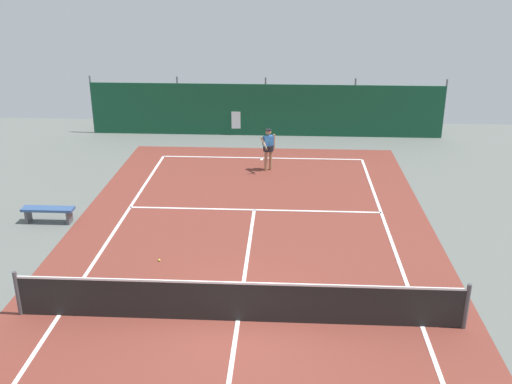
{
  "coord_description": "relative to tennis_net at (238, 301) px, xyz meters",
  "views": [
    {
      "loc": [
        1.03,
        -11.31,
        7.55
      ],
      "look_at": [
        0.09,
        5.73,
        0.9
      ],
      "focal_mm": 41.42,
      "sensor_mm": 36.0,
      "label": 1
    }
  ],
  "objects": [
    {
      "name": "ground_plane",
      "position": [
        0.0,
        0.0,
        -0.51
      ],
      "size": [
        36.0,
        36.0,
        0.0
      ],
      "primitive_type": "plane",
      "color": "slate"
    },
    {
      "name": "back_fence",
      "position": [
        -0.0,
        15.86,
        0.16
      ],
      "size": [
        16.3,
        0.98,
        2.7
      ],
      "color": "#14472D",
      "rests_on": "ground"
    },
    {
      "name": "parked_car",
      "position": [
        -0.85,
        17.47,
        0.33
      ],
      "size": [
        2.29,
        4.34,
        1.68
      ],
      "rotation": [
        0.0,
        0.0,
        3.23
      ],
      "color": "silver",
      "rests_on": "ground"
    },
    {
      "name": "courtside_bench",
      "position": [
        -6.31,
        5.08,
        -0.14
      ],
      "size": [
        1.6,
        0.4,
        0.49
      ],
      "color": "#335184",
      "rests_on": "ground"
    },
    {
      "name": "tennis_player",
      "position": [
        0.31,
        10.4,
        0.45
      ],
      "size": [
        0.56,
        0.83,
        1.64
      ],
      "rotation": [
        0.0,
        0.0,
        3.58
      ],
      "color": "#9E7051",
      "rests_on": "ground"
    },
    {
      "name": "tennis_net",
      "position": [
        0.0,
        0.0,
        0.0
      ],
      "size": [
        10.12,
        0.1,
        1.1
      ],
      "color": "black",
      "rests_on": "ground"
    },
    {
      "name": "tennis_ball_near_player",
      "position": [
        -2.37,
        2.72,
        -0.48
      ],
      "size": [
        0.07,
        0.07,
        0.07
      ],
      "primitive_type": "sphere",
      "color": "#CCDB33",
      "rests_on": "ground"
    },
    {
      "name": "court_surface",
      "position": [
        0.0,
        0.0,
        -0.51
      ],
      "size": [
        11.02,
        26.6,
        0.01
      ],
      "color": "brown",
      "rests_on": "ground"
    }
  ]
}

